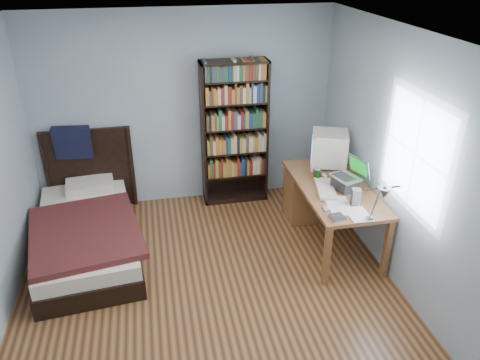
{
  "coord_description": "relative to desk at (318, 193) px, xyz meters",
  "views": [
    {
      "loc": [
        -0.43,
        -3.63,
        3.15
      ],
      "look_at": [
        0.42,
        0.62,
        0.95
      ],
      "focal_mm": 35.0,
      "sensor_mm": 36.0,
      "label": 1
    }
  ],
  "objects": [
    {
      "name": "room",
      "position": [
        -1.48,
        -1.12,
        0.84
      ],
      "size": [
        4.2,
        4.24,
        2.5
      ],
      "color": "#4C2A16",
      "rests_on": "ground"
    },
    {
      "name": "desk",
      "position": [
        0.0,
        0.0,
        0.0
      ],
      "size": [
        0.75,
        1.56,
        0.73
      ],
      "color": "brown",
      "rests_on": "floor"
    },
    {
      "name": "crt_monitor",
      "position": [
        0.07,
        -0.01,
        0.59
      ],
      "size": [
        0.54,
        0.5,
        0.48
      ],
      "color": "beige",
      "rests_on": "desk"
    },
    {
      "name": "laptop",
      "position": [
        0.1,
        -0.52,
        0.42
      ],
      "size": [
        0.38,
        0.36,
        0.37
      ],
      "color": "#2D2D30",
      "rests_on": "desk"
    },
    {
      "name": "desk_lamp",
      "position": [
        -0.04,
        -1.54,
        0.8
      ],
      "size": [
        0.23,
        0.51,
        0.6
      ],
      "color": "#99999E",
      "rests_on": "desk"
    },
    {
      "name": "keyboard",
      "position": [
        -0.13,
        -0.51,
        0.33
      ],
      "size": [
        0.29,
        0.52,
        0.05
      ],
      "primitive_type": "cube",
      "rotation": [
        0.0,
        0.07,
        -0.21
      ],
      "color": "beige",
      "rests_on": "desk"
    },
    {
      "name": "speaker",
      "position": [
        0.07,
        -0.86,
        0.4
      ],
      "size": [
        0.11,
        0.11,
        0.17
      ],
      "primitive_type": "cube",
      "rotation": [
        0.0,
        0.0,
        -0.29
      ],
      "color": "gray",
      "rests_on": "desk"
    },
    {
      "name": "soda_can",
      "position": [
        -0.13,
        -0.24,
        0.38
      ],
      "size": [
        0.07,
        0.07,
        0.13
      ],
      "primitive_type": "cylinder",
      "color": "#073808",
      "rests_on": "desk"
    },
    {
      "name": "mouse",
      "position": [
        -0.02,
        -0.18,
        0.33
      ],
      "size": [
        0.06,
        0.11,
        0.04
      ],
      "primitive_type": "ellipsoid",
      "color": "silver",
      "rests_on": "desk"
    },
    {
      "name": "phone_silver",
      "position": [
        -0.22,
        -0.71,
        0.33
      ],
      "size": [
        0.07,
        0.11,
        0.02
      ],
      "primitive_type": "cube",
      "rotation": [
        0.0,
        0.0,
        0.22
      ],
      "color": "silver",
      "rests_on": "desk"
    },
    {
      "name": "phone_grey",
      "position": [
        -0.28,
        -0.9,
        0.33
      ],
      "size": [
        0.05,
        0.1,
        0.02
      ],
      "primitive_type": "cube",
      "rotation": [
        0.0,
        0.0,
        -0.05
      ],
      "color": "gray",
      "rests_on": "desk"
    },
    {
      "name": "external_drive",
      "position": [
        -0.22,
        -1.09,
        0.33
      ],
      "size": [
        0.15,
        0.15,
        0.03
      ],
      "primitive_type": "cube",
      "rotation": [
        0.0,
        0.0,
        0.11
      ],
      "color": "gray",
      "rests_on": "desk"
    },
    {
      "name": "bookshelf",
      "position": [
        -0.89,
        0.82,
        0.53
      ],
      "size": [
        0.85,
        0.3,
        1.89
      ],
      "color": "black",
      "rests_on": "floor"
    },
    {
      "name": "bed",
      "position": [
        -2.76,
        0.01,
        -0.16
      ],
      "size": [
        1.32,
        2.19,
        1.16
      ],
      "color": "black",
      "rests_on": "floor"
    }
  ]
}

